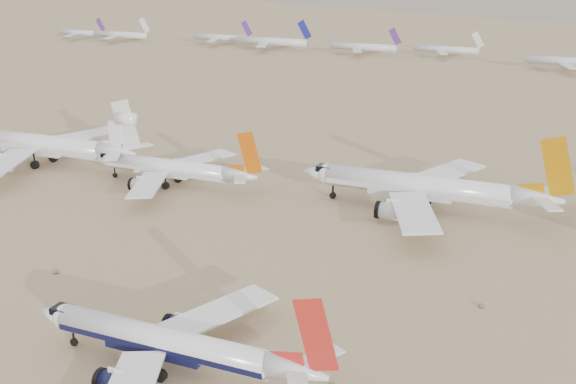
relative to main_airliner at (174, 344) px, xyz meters
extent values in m
plane|color=#8E7852|center=(-4.58, 3.43, -4.05)|extent=(7000.00, 7000.00, 0.00)
cylinder|color=white|center=(-1.89, 0.00, 0.18)|extent=(31.13, 3.68, 3.68)
cube|color=black|center=(-1.89, 0.00, -0.28)|extent=(30.51, 3.74, 0.83)
sphere|color=white|center=(-17.45, 0.00, 0.18)|extent=(3.68, 3.68, 3.68)
cube|color=black|center=(-18.01, 0.00, 1.19)|extent=(2.58, 2.39, 0.92)
cone|color=white|center=(17.36, 0.00, 0.46)|extent=(7.78, 3.68, 3.68)
cylinder|color=black|center=(-3.62, -7.65, -2.12)|extent=(4.32, 2.65, 2.65)
cube|color=white|center=(0.52, 10.92, -0.46)|extent=(12.02, 18.95, 0.58)
cube|color=white|center=(18.87, 3.58, 0.92)|extent=(4.94, 6.46, 0.22)
cylinder|color=black|center=(-3.62, 7.65, -2.12)|extent=(4.32, 2.65, 2.65)
cube|color=red|center=(19.52, 0.00, 5.82)|extent=(5.90, 0.29, 9.72)
cylinder|color=black|center=(-16.53, 0.00, -3.50)|extent=(1.10, 0.46, 1.10)
cylinder|color=black|center=(-0.59, -2.58, -3.28)|extent=(1.55, 0.92, 1.55)
cylinder|color=black|center=(-0.59, 2.58, -3.28)|extent=(1.55, 0.92, 1.55)
cylinder|color=white|center=(13.23, 73.61, 1.48)|extent=(39.62, 4.81, 4.81)
cube|color=silver|center=(13.23, 73.61, 0.88)|extent=(38.82, 4.89, 1.08)
sphere|color=white|center=(-6.58, 73.61, 1.48)|extent=(4.81, 4.81, 4.81)
cube|color=black|center=(-7.30, 73.61, 2.81)|extent=(3.37, 3.13, 1.20)
cone|color=white|center=(37.71, 73.61, 1.85)|extent=(9.90, 4.81, 4.81)
cube|color=white|center=(16.29, 59.65, 0.64)|extent=(15.30, 24.11, 0.74)
cube|color=white|center=(39.64, 69.03, 2.45)|extent=(6.29, 8.22, 0.29)
cylinder|color=silver|center=(11.03, 63.81, -1.53)|extent=(5.50, 3.47, 3.47)
cube|color=white|center=(16.29, 87.57, 0.64)|extent=(15.30, 24.11, 0.74)
cube|color=white|center=(39.64, 78.18, 2.45)|extent=(6.29, 8.22, 0.29)
cylinder|color=silver|center=(11.03, 83.41, -1.53)|extent=(5.50, 3.47, 3.47)
cube|color=#C67D09|center=(40.47, 73.61, 8.71)|extent=(7.51, 0.39, 12.37)
cylinder|color=black|center=(-5.38, 73.61, -3.33)|extent=(1.44, 0.60, 1.44)
cylinder|color=black|center=(14.88, 70.24, -3.04)|extent=(2.02, 1.20, 2.02)
cylinder|color=black|center=(14.88, 76.98, -3.04)|extent=(2.02, 1.20, 2.02)
cylinder|color=white|center=(-44.36, 67.10, 0.40)|extent=(31.69, 3.87, 3.87)
cube|color=silver|center=(-44.36, 67.10, -0.08)|extent=(31.06, 3.93, 0.87)
sphere|color=white|center=(-60.21, 67.10, 0.40)|extent=(3.87, 3.87, 3.87)
cube|color=black|center=(-60.79, 67.10, 1.47)|extent=(2.71, 2.52, 0.97)
cone|color=white|center=(-24.77, 67.10, 0.69)|extent=(7.92, 3.87, 3.87)
cube|color=white|center=(-41.92, 55.92, -0.27)|extent=(12.24, 19.29, 0.60)
cube|color=white|center=(-23.23, 63.44, 1.18)|extent=(5.03, 6.58, 0.23)
cylinder|color=silver|center=(-46.12, 59.25, -2.02)|extent=(4.40, 2.79, 2.79)
cube|color=white|center=(-41.92, 78.28, -0.27)|extent=(12.24, 19.29, 0.60)
cube|color=white|center=(-23.23, 70.76, 1.18)|extent=(5.03, 6.58, 0.23)
cylinder|color=silver|center=(-46.12, 74.95, -2.02)|extent=(4.40, 2.79, 2.79)
cube|color=#C25208|center=(-22.57, 67.10, 6.19)|extent=(6.01, 0.31, 9.90)
cylinder|color=black|center=(-59.24, 67.10, -3.47)|extent=(1.16, 0.48, 1.16)
cylinder|color=black|center=(-43.04, 64.39, -3.24)|extent=(1.63, 0.97, 1.63)
cylinder|color=black|center=(-43.04, 69.81, -3.24)|extent=(1.63, 0.97, 1.63)
cylinder|color=white|center=(-83.94, 68.51, 1.55)|extent=(40.67, 4.87, 4.87)
cube|color=silver|center=(-83.94, 68.51, 0.94)|extent=(39.86, 4.94, 1.10)
cone|color=white|center=(-58.81, 68.51, 1.91)|extent=(10.17, 4.87, 4.87)
cube|color=white|center=(-80.80, 54.22, 0.70)|extent=(15.71, 24.75, 0.76)
cube|color=white|center=(-56.83, 63.83, 2.52)|extent=(6.46, 8.44, 0.29)
cylinder|color=silver|center=(-86.20, 58.49, -1.50)|extent=(5.65, 3.51, 3.51)
cube|color=white|center=(-80.80, 82.81, 0.70)|extent=(15.71, 24.75, 0.76)
cube|color=white|center=(-56.83, 73.20, 2.52)|extent=(6.46, 8.44, 0.29)
cylinder|color=silver|center=(-86.20, 78.54, -1.50)|extent=(5.65, 3.51, 3.51)
cube|color=white|center=(-55.98, 68.51, 8.94)|extent=(7.71, 0.39, 12.70)
cylinder|color=white|center=(-55.70, 68.51, 10.51)|extent=(5.08, 3.16, 3.16)
cylinder|color=black|center=(-82.25, 65.10, -3.03)|extent=(2.05, 1.22, 2.05)
cylinder|color=black|center=(-82.25, 71.92, -3.03)|extent=(2.05, 1.22, 2.05)
cylinder|color=silver|center=(-255.08, 297.24, -0.01)|extent=(33.32, 3.29, 3.29)
cube|color=#532780|center=(-239.40, 297.24, 5.56)|extent=(6.63, 0.33, 8.36)
cube|color=silver|center=(-255.08, 288.62, -0.50)|extent=(8.78, 15.34, 0.33)
cube|color=silver|center=(-255.08, 305.86, -0.50)|extent=(8.78, 15.34, 0.33)
cylinder|color=silver|center=(-224.53, 296.59, 0.19)|extent=(37.26, 3.68, 3.68)
cube|color=white|center=(-207.00, 296.59, 6.42)|extent=(7.42, 0.37, 9.35)
cube|color=silver|center=(-224.53, 286.94, -0.36)|extent=(9.82, 17.15, 0.37)
cube|color=silver|center=(-224.53, 306.23, -0.36)|extent=(9.82, 17.15, 0.37)
cylinder|color=silver|center=(-161.59, 307.47, 0.14)|extent=(36.27, 3.58, 3.58)
cube|color=#532780|center=(-144.53, 307.47, 6.20)|extent=(7.22, 0.36, 9.10)
cube|color=silver|center=(-161.59, 298.09, -0.40)|extent=(9.56, 16.70, 0.36)
cube|color=silver|center=(-161.59, 316.86, -0.40)|extent=(9.56, 16.70, 0.36)
cylinder|color=silver|center=(-125.79, 300.10, 0.46)|extent=(42.83, 4.23, 4.23)
cube|color=navy|center=(-105.63, 300.10, 7.62)|extent=(8.53, 0.42, 10.74)
cube|color=silver|center=(-125.79, 289.02, -0.17)|extent=(11.28, 19.72, 0.42)
cube|color=silver|center=(-125.79, 311.19, -0.17)|extent=(11.28, 19.72, 0.42)
cylinder|color=silver|center=(-72.13, 299.63, 0.16)|extent=(36.72, 3.63, 3.63)
cube|color=#532780|center=(-54.85, 299.63, 6.30)|extent=(7.31, 0.36, 9.21)
cube|color=silver|center=(-72.13, 290.12, -0.38)|extent=(9.67, 16.91, 0.36)
cube|color=silver|center=(-72.13, 309.13, -0.38)|extent=(9.67, 16.91, 0.36)
cylinder|color=silver|center=(-29.91, 307.77, 0.02)|extent=(33.76, 3.34, 3.34)
cube|color=white|center=(-14.02, 307.77, 5.66)|extent=(6.72, 0.33, 8.47)
cube|color=silver|center=(-29.91, 299.03, -0.48)|extent=(8.90, 15.54, 0.33)
cube|color=silver|center=(-29.91, 316.50, -0.48)|extent=(8.90, 15.54, 0.33)
cylinder|color=silver|center=(31.62, 285.69, 0.31)|extent=(39.74, 3.93, 3.93)
cube|color=silver|center=(31.62, 275.40, -0.28)|extent=(10.47, 18.30, 0.39)
cube|color=silver|center=(31.62, 295.98, -0.28)|extent=(10.47, 18.30, 0.39)
ellipsoid|color=brown|center=(-34.98, 17.83, -3.76)|extent=(0.98, 0.98, 0.54)
ellipsoid|color=brown|center=(33.52, 34.33, -3.76)|extent=(0.98, 0.98, 0.54)
camera|label=1|loc=(46.26, -69.09, 48.10)|focal=45.00mm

